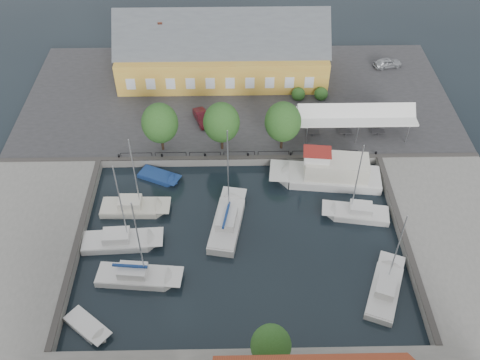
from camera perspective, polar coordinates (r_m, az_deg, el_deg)
The scene contains 19 objects.
ground at distance 55.56m, azimuth 0.11°, elevation -5.37°, with size 140.00×140.00×0.00m, color black.
north_quay at distance 72.55m, azimuth -0.25°, elevation 8.65°, with size 56.00×26.00×1.00m, color #2D2D30.
west_quay at distance 57.90m, azimuth -22.32°, elevation -6.43°, with size 12.00×24.00×1.00m, color slate.
east_quay at distance 58.49m, azimuth 22.37°, elevation -5.82°, with size 12.00×24.00×1.00m, color slate.
quay_edge_fittings at distance 58.06m, azimuth 0.04°, elevation -1.16°, with size 56.00×24.72×0.40m.
warehouse at distance 75.01m, azimuth -2.36°, elevation 13.42°, with size 28.56×14.00×9.55m.
tent_canopy at distance 65.47m, azimuth 12.29°, elevation 6.65°, with size 14.00×4.00×2.83m.
quay_trees at distance 61.08m, azimuth -1.99°, elevation 6.15°, with size 18.20×4.20×6.30m.
car_silver at distance 80.81m, azimuth 15.48°, elevation 11.96°, with size 1.63×4.04×1.38m, color #ACB0B4.
car_red at distance 67.37m, azimuth -4.08°, elevation 6.65°, with size 1.37×3.94×1.30m, color #4F121A.
center_sailboat at distance 55.75m, azimuth -1.35°, elevation -4.61°, with size 4.25×9.33×12.43m.
trawler at distance 60.94m, azimuth 9.55°, elevation 0.64°, with size 12.93×5.09×5.00m.
east_boat_a at distance 58.08m, azimuth 12.36°, elevation -3.57°, with size 7.34×3.44×10.23m.
east_boat_c at distance 52.41m, azimuth 15.19°, elevation -11.24°, with size 5.21×8.10×10.14m.
west_boat_b at distance 58.43m, azimuth -11.25°, elevation -2.99°, with size 7.56×2.73×10.32m.
west_boat_c at distance 55.50m, azimuth -12.59°, elevation -6.46°, with size 8.31×3.02×11.06m.
west_boat_d at distance 52.38m, azimuth -10.89°, elevation -10.15°, with size 8.43×3.24×11.05m.
launch_sw at distance 50.51m, azimuth -15.96°, elevation -14.86°, with size 4.68×4.27×0.98m.
launch_nw at distance 61.76m, azimuth -8.65°, elevation 0.30°, with size 5.18×3.79×0.88m.
Camera 1 is at (-0.78, -36.73, 41.68)m, focal length 40.00 mm.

